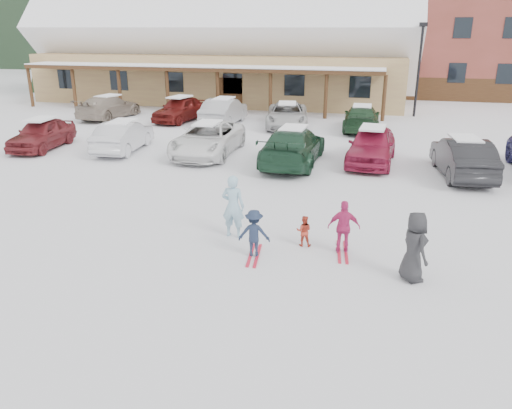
% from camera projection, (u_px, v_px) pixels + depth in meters
% --- Properties ---
extents(ground, '(160.00, 160.00, 0.00)m').
position_uv_depth(ground, '(236.00, 252.00, 13.08)').
color(ground, silver).
rests_on(ground, ground).
extents(day_lodge, '(29.12, 12.50, 10.38)m').
position_uv_depth(day_lodge, '(223.00, 49.00, 39.35)').
color(day_lodge, tan).
rests_on(day_lodge, ground).
extents(lamp_post, '(0.50, 0.25, 5.84)m').
position_uv_depth(lamp_post, '(419.00, 64.00, 31.77)').
color(lamp_post, black).
rests_on(lamp_post, ground).
extents(conifer_0, '(4.40, 4.40, 10.20)m').
position_uv_depth(conifer_0, '(47.00, 25.00, 44.45)').
color(conifer_0, black).
rests_on(conifer_0, ground).
extents(conifer_2, '(5.28, 5.28, 12.24)m').
position_uv_depth(conifer_2, '(81.00, 15.00, 55.94)').
color(conifer_2, black).
rests_on(conifer_2, ground).
extents(conifer_3, '(3.96, 3.96, 9.18)m').
position_uv_depth(conifer_3, '(412.00, 32.00, 50.25)').
color(conifer_3, black).
rests_on(conifer_3, ground).
extents(adult_skier, '(0.67, 0.46, 1.78)m').
position_uv_depth(adult_skier, '(233.00, 206.00, 13.77)').
color(adult_skier, '#8EB8CB').
rests_on(adult_skier, ground).
extents(toddler_red, '(0.44, 0.35, 0.85)m').
position_uv_depth(toddler_red, '(304.00, 231.00, 13.32)').
color(toddler_red, '#B23624').
rests_on(toddler_red, ground).
extents(child_navy, '(0.86, 0.56, 1.26)m').
position_uv_depth(child_navy, '(254.00, 233.00, 12.65)').
color(child_navy, '#1A253C').
rests_on(child_navy, ground).
extents(skis_child_navy, '(0.37, 1.41, 0.03)m').
position_uv_depth(skis_child_navy, '(254.00, 255.00, 12.85)').
color(skis_child_navy, red).
rests_on(skis_child_navy, ground).
extents(child_magenta, '(0.87, 0.44, 1.42)m').
position_uv_depth(child_magenta, '(344.00, 227.00, 12.82)').
color(child_magenta, '#BF2967').
rests_on(child_magenta, ground).
extents(skis_child_magenta, '(0.36, 1.41, 0.03)m').
position_uv_depth(skis_child_magenta, '(342.00, 252.00, 13.05)').
color(skis_child_magenta, red).
rests_on(skis_child_magenta, ground).
extents(bystander_dark, '(0.85, 0.97, 1.67)m').
position_uv_depth(bystander_dark, '(414.00, 247.00, 11.37)').
color(bystander_dark, '#262628').
rests_on(bystander_dark, ground).
extents(parked_car_0, '(2.11, 4.38, 1.44)m').
position_uv_depth(parked_car_0, '(42.00, 134.00, 23.94)').
color(parked_car_0, maroon).
rests_on(parked_car_0, ground).
extents(parked_car_1, '(1.92, 4.44, 1.42)m').
position_uv_depth(parked_car_1, '(123.00, 136.00, 23.46)').
color(parked_car_1, '#BBBCC1').
rests_on(parked_car_1, ground).
extents(parked_car_2, '(2.57, 5.37, 1.48)m').
position_uv_depth(parked_car_2, '(208.00, 139.00, 22.79)').
color(parked_car_2, white).
rests_on(parked_car_2, ground).
extents(parked_car_3, '(2.32, 5.46, 1.57)m').
position_uv_depth(parked_car_3, '(293.00, 146.00, 21.22)').
color(parked_car_3, '#1C3E2A').
rests_on(parked_car_3, ground).
extents(parked_car_4, '(2.19, 4.73, 1.57)m').
position_uv_depth(parked_car_4, '(372.00, 145.00, 21.31)').
color(parked_car_4, '#9B1D3E').
rests_on(parked_car_4, ground).
extents(parked_car_5, '(2.11, 4.79, 1.53)m').
position_uv_depth(parked_car_5, '(463.00, 157.00, 19.46)').
color(parked_car_5, black).
rests_on(parked_car_5, ground).
extents(parked_car_7, '(2.69, 5.20, 1.44)m').
position_uv_depth(parked_car_7, '(109.00, 107.00, 31.98)').
color(parked_car_7, gray).
rests_on(parked_car_7, ground).
extents(parked_car_8, '(2.54, 4.70, 1.52)m').
position_uv_depth(parked_car_8, '(180.00, 109.00, 30.93)').
color(parked_car_8, maroon).
rests_on(parked_car_8, ground).
extents(parked_car_9, '(1.71, 4.77, 1.57)m').
position_uv_depth(parked_car_9, '(224.00, 111.00, 29.90)').
color(parked_car_9, '#A1A2A5').
rests_on(parked_car_9, ground).
extents(parked_car_10, '(3.12, 5.37, 1.41)m').
position_uv_depth(parked_car_10, '(287.00, 115.00, 29.13)').
color(parked_car_10, '#BDBDBD').
rests_on(parked_car_10, ground).
extents(parked_car_11, '(2.04, 4.85, 1.40)m').
position_uv_depth(parked_car_11, '(361.00, 118.00, 28.17)').
color(parked_car_11, '#1D3D23').
rests_on(parked_car_11, ground).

